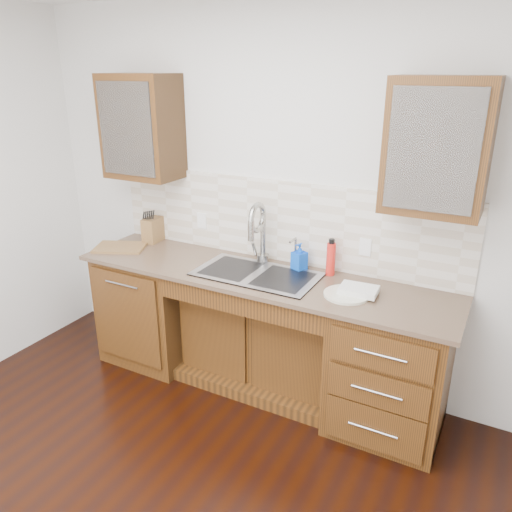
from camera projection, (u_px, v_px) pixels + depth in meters
The scene contains 23 objects.
wall_back at pixel (282, 200), 3.58m from camera, with size 4.00×0.10×2.70m, color silver.
base_cabinet_left at pixel (154, 306), 4.02m from camera, with size 0.70×0.62×0.88m, color #593014.
base_cabinet_center at pixel (264, 338), 3.71m from camera, with size 1.20×0.44×0.70m, color #593014.
base_cabinet_right at pixel (390, 368), 3.19m from camera, with size 0.70×0.62×0.88m, color #593014.
countertop at pixel (258, 276), 3.43m from camera, with size 2.70×0.65×0.03m, color #84705B.
backsplash at pixel (278, 221), 3.58m from camera, with size 2.70×0.02×0.59m, color beige.
sink at pixel (257, 286), 3.44m from camera, with size 0.84×0.46×0.19m, color #9E9EA5.
faucet at pixel (263, 236), 3.56m from camera, with size 0.04×0.04×0.40m, color #999993.
filter_tap at pixel (295, 252), 3.49m from camera, with size 0.02×0.02×0.24m, color #999993.
upper_cabinet_left at pixel (142, 127), 3.69m from camera, with size 0.55×0.34×0.75m, color #593014.
upper_cabinet_right at pixel (438, 147), 2.77m from camera, with size 0.55×0.34×0.75m, color #593014.
outlet_left at pixel (202, 221), 3.88m from camera, with size 0.08×0.01×0.12m, color white.
outlet_right at pixel (365, 247), 3.31m from camera, with size 0.08×0.01×0.12m, color white.
soap_bottle at pixel (299, 257), 3.46m from camera, with size 0.09×0.09×0.19m, color blue.
water_bottle at pixel (331, 259), 3.37m from camera, with size 0.06×0.06×0.23m, color red.
plate at pixel (346, 295), 3.09m from camera, with size 0.28×0.28×0.02m, color beige.
dish_towel at pixel (359, 290), 3.10m from camera, with size 0.23×0.17×0.04m, color white.
knife_block at pixel (153, 230), 4.03m from camera, with size 0.11×0.18×0.20m, color #875F41.
cutting_board at pixel (120, 247), 3.91m from camera, with size 0.38×0.27×0.02m, color olive.
cup_left_a at pixel (134, 134), 3.74m from camera, with size 0.12×0.12×0.09m, color white.
cup_left_b at pixel (157, 135), 3.64m from camera, with size 0.11×0.11×0.10m, color white.
cup_right_a at pixel (412, 155), 2.85m from camera, with size 0.12×0.12×0.09m, color white.
cup_right_b at pixel (449, 158), 2.76m from camera, with size 0.09×0.09×0.08m, color white.
Camera 1 is at (1.47, -1.37, 2.24)m, focal length 35.00 mm.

